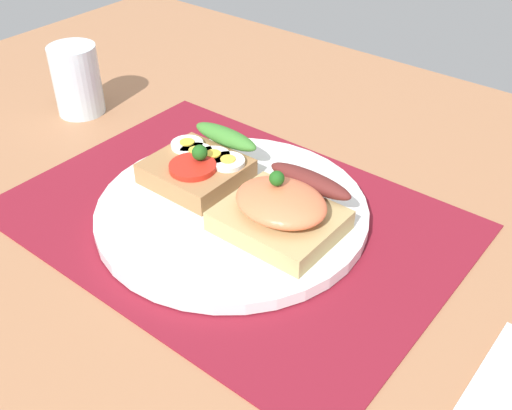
{
  "coord_description": "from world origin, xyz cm",
  "views": [
    {
      "loc": [
        31.48,
        -35.7,
        36.66
      ],
      "look_at": [
        3.0,
        0.0,
        3.06
      ],
      "focal_mm": 42.57,
      "sensor_mm": 36.0,
      "label": 1
    }
  ],
  "objects_px": {
    "sandwich_egg_tomato": "(201,164)",
    "drinking_glass": "(77,80)",
    "plate": "(232,211)",
    "sandwich_salmon": "(282,210)"
  },
  "relations": [
    {
      "from": "plate",
      "to": "sandwich_salmon",
      "type": "bearing_deg",
      "value": 2.82
    },
    {
      "from": "sandwich_salmon",
      "to": "drinking_glass",
      "type": "height_order",
      "value": "drinking_glass"
    },
    {
      "from": "plate",
      "to": "drinking_glass",
      "type": "relative_size",
      "value": 3.04
    },
    {
      "from": "plate",
      "to": "sandwich_egg_tomato",
      "type": "bearing_deg",
      "value": 162.08
    },
    {
      "from": "sandwich_egg_tomato",
      "to": "plate",
      "type": "bearing_deg",
      "value": -17.92
    },
    {
      "from": "plate",
      "to": "drinking_glass",
      "type": "distance_m",
      "value": 0.3
    },
    {
      "from": "sandwich_egg_tomato",
      "to": "drinking_glass",
      "type": "xyz_separation_m",
      "value": [
        -0.24,
        0.03,
        0.01
      ]
    },
    {
      "from": "plate",
      "to": "sandwich_egg_tomato",
      "type": "relative_size",
      "value": 2.65
    },
    {
      "from": "sandwich_egg_tomato",
      "to": "drinking_glass",
      "type": "relative_size",
      "value": 1.14
    },
    {
      "from": "sandwich_salmon",
      "to": "sandwich_egg_tomato",
      "type": "bearing_deg",
      "value": 172.27
    }
  ]
}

